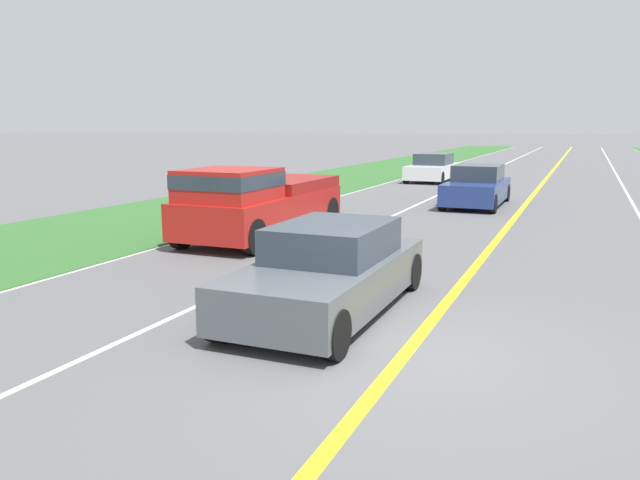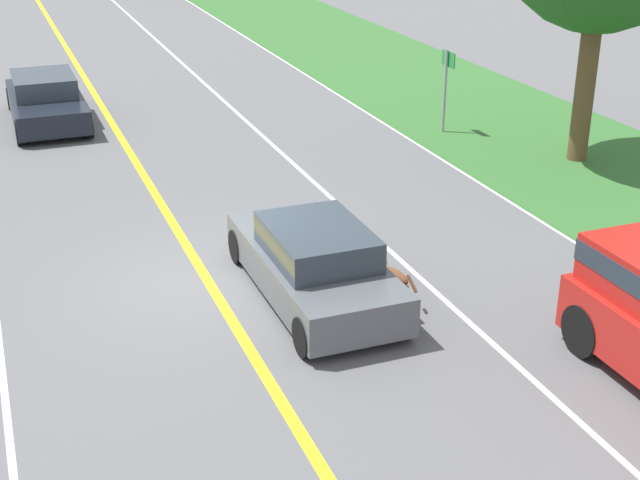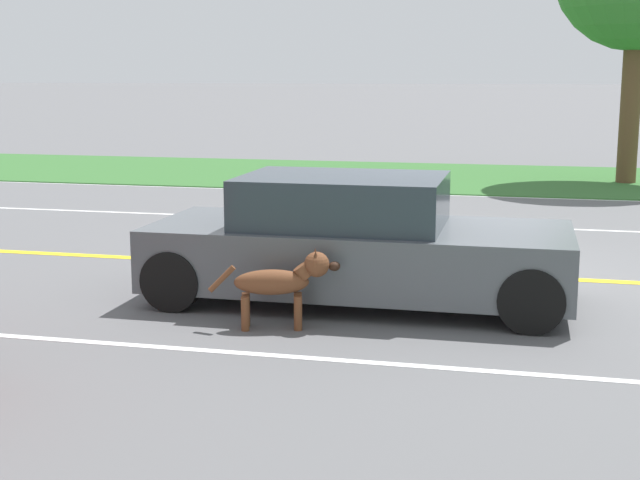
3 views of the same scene
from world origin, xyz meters
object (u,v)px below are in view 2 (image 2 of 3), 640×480
(ego_car, at_px, (314,264))
(oncoming_car, at_px, (46,101))
(street_sign, at_px, (446,80))
(dog, at_px, (389,273))

(ego_car, height_order, oncoming_car, ego_car)
(street_sign, bearing_deg, ego_car, -130.55)
(oncoming_car, bearing_deg, street_sign, 153.77)
(oncoming_car, height_order, street_sign, street_sign)
(dog, bearing_deg, street_sign, 41.31)
(ego_car, bearing_deg, street_sign, 49.45)
(dog, distance_m, street_sign, 9.79)
(ego_car, height_order, dog, ego_car)
(ego_car, relative_size, oncoming_car, 0.96)
(dog, relative_size, street_sign, 0.55)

